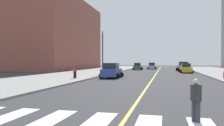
{
  "coord_description": "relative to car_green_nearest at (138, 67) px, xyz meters",
  "views": [
    {
      "loc": [
        1.45,
        -3.11,
        2.21
      ],
      "look_at": [
        -5.93,
        27.97,
        1.9
      ],
      "focal_mm": 35.82,
      "sensor_mm": 36.0,
      "label": 1
    }
  ],
  "objects": [
    {
      "name": "sidewalk_kerb_west",
      "position": [
        -7.16,
        -31.39,
        -0.73
      ],
      "size": [
        10.0,
        120.0,
        0.15
      ],
      "primitive_type": "cube",
      "color": "gray",
      "rests_on": "ground"
    },
    {
      "name": "lane_divider_paint",
      "position": [
        5.04,
        -11.39,
        -0.8
      ],
      "size": [
        0.16,
        80.0,
        0.01
      ],
      "primitive_type": "cube",
      "color": "yellow",
      "rests_on": "ground"
    },
    {
      "name": "low_rise_brick_west",
      "position": [
        -22.45,
        1.0,
        8.29
      ],
      "size": [
        16.0,
        32.0,
        18.2
      ],
      "primitive_type": "cube",
      "color": "brown",
      "rests_on": "ground"
    },
    {
      "name": "car_green_nearest",
      "position": [
        0.0,
        0.0,
        0.0
      ],
      "size": [
        2.41,
        3.86,
        1.72
      ],
      "rotation": [
        0.0,
        0.0,
        -0.0
      ],
      "color": "#236B42",
      "rests_on": "ground"
    },
    {
      "name": "car_silver_second",
      "position": [
        3.16,
        5.13,
        0.01
      ],
      "size": [
        2.52,
        3.97,
        1.75
      ],
      "rotation": [
        0.0,
        0.0,
        0.03
      ],
      "color": "#B7B7BC",
      "rests_on": "ground"
    },
    {
      "name": "car_yellow_third",
      "position": [
        10.24,
        -11.49,
        0.02
      ],
      "size": [
        2.53,
        3.98,
        1.76
      ],
      "rotation": [
        0.0,
        0.0,
        3.17
      ],
      "color": "gold",
      "rests_on": "ground"
    },
    {
      "name": "car_gray_fourth",
      "position": [
        10.27,
        -4.76,
        0.14
      ],
      "size": [
        2.94,
        4.62,
        2.03
      ],
      "rotation": [
        0.0,
        0.0,
        3.18
      ],
      "color": "slate",
      "rests_on": "ground"
    },
    {
      "name": "car_blue_fifth",
      "position": [
        -0.19,
        -26.59,
        0.1
      ],
      "size": [
        2.76,
        4.37,
        1.94
      ],
      "rotation": [
        0.0,
        0.0,
        0.02
      ],
      "color": "#2D479E",
      "rests_on": "ground"
    },
    {
      "name": "pedestrian_crossing",
      "position": [
        7.58,
        -46.01,
        0.05
      ],
      "size": [
        0.39,
        0.39,
        1.56
      ],
      "rotation": [
        0.0,
        0.0,
        2.33
      ],
      "color": "#38383D",
      "rests_on": "ground"
    },
    {
      "name": "pedestrian_walking_west",
      "position": [
        -4.0,
        -29.55,
        0.24
      ],
      "size": [
        0.4,
        0.4,
        1.63
      ],
      "rotation": [
        0.0,
        0.0,
        0.31
      ],
      "color": "black",
      "rests_on": "sidewalk_kerb_west"
    },
    {
      "name": "fire_hydrant",
      "position": [
        13.27,
        -26.12,
        -0.23
      ],
      "size": [
        0.26,
        0.26,
        0.89
      ],
      "color": "red",
      "rests_on": "sidewalk_kerb_east"
    },
    {
      "name": "street_lamp",
      "position": [
        -3.18,
        -20.26,
        3.44
      ],
      "size": [
        0.44,
        0.44,
        6.88
      ],
      "color": "#38383D",
      "rests_on": "sidewalk_kerb_west"
    }
  ]
}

